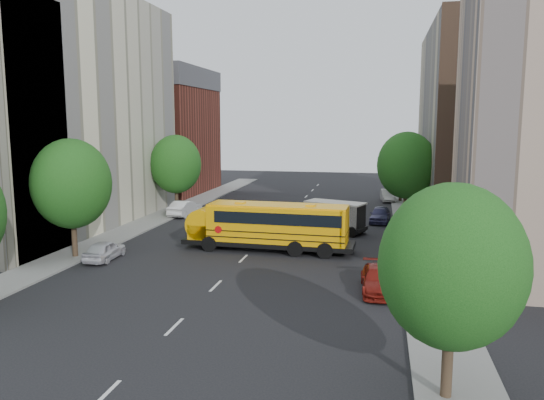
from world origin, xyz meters
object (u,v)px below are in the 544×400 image
(parked_car_1, at_px, (185,208))
(parked_car_4, at_px, (380,215))
(safari_truck, at_px, (330,216))
(parked_car_0, at_px, (104,250))
(school_bus, at_px, (267,224))
(parked_car_5, at_px, (388,195))
(street_tree_1, at_px, (71,184))
(street_tree_2, at_px, (176,164))
(street_tree_4, at_px, (407,165))
(street_tree_5, at_px, (402,160))
(street_tree_3, at_px, (452,266))
(parked_car_3, at_px, (379,280))

(parked_car_1, height_order, parked_car_4, parked_car_1)
(safari_truck, distance_m, parked_car_0, 18.05)
(school_bus, relative_size, parked_car_5, 2.99)
(street_tree_1, relative_size, parked_car_5, 1.95)
(street_tree_2, height_order, safari_truck, street_tree_2)
(street_tree_4, bearing_deg, street_tree_5, 90.00)
(street_tree_3, height_order, parked_car_5, street_tree_3)
(street_tree_4, relative_size, parked_car_3, 1.79)
(street_tree_5, xyz_separation_m, parked_car_4, (-2.20, -13.18, -3.99))
(safari_truck, bearing_deg, street_tree_1, -122.95)
(parked_car_4, bearing_deg, safari_truck, -123.28)
(safari_truck, distance_m, parked_car_1, 15.18)
(street_tree_2, relative_size, parked_car_5, 1.90)
(parked_car_3, relative_size, parked_car_5, 1.12)
(parked_car_4, bearing_deg, street_tree_4, 33.14)
(street_tree_1, relative_size, parked_car_4, 1.89)
(parked_car_4, xyz_separation_m, parked_car_5, (0.80, 13.18, -0.04))
(parked_car_1, bearing_deg, street_tree_1, 90.86)
(school_bus, distance_m, parked_car_3, 11.03)
(safari_truck, relative_size, parked_car_0, 1.64)
(street_tree_2, bearing_deg, street_tree_1, -90.00)
(street_tree_4, xyz_separation_m, school_bus, (-9.97, -13.45, -3.19))
(parked_car_4, bearing_deg, parked_car_0, -131.12)
(street_tree_2, distance_m, parked_car_5, 24.20)
(street_tree_1, xyz_separation_m, street_tree_2, (0.00, 18.00, -0.12))
(street_tree_3, bearing_deg, parked_car_0, 144.97)
(street_tree_1, height_order, street_tree_4, street_tree_4)
(street_tree_5, xyz_separation_m, safari_truck, (-6.21, -18.26, -3.36))
(street_tree_5, distance_m, parked_car_4, 13.94)
(safari_truck, bearing_deg, parked_car_5, 95.68)
(street_tree_2, height_order, parked_car_4, street_tree_2)
(parked_car_0, height_order, parked_car_4, parked_car_4)
(school_bus, xyz_separation_m, parked_car_5, (8.57, 25.46, -1.22))
(parked_car_3, bearing_deg, street_tree_5, 82.53)
(parked_car_0, distance_m, parked_car_4, 24.43)
(street_tree_1, bearing_deg, parked_car_3, -9.14)
(street_tree_4, height_order, parked_car_5, street_tree_4)
(school_bus, height_order, parked_car_4, school_bus)
(parked_car_0, relative_size, parked_car_4, 0.92)
(street_tree_1, xyz_separation_m, street_tree_5, (22.00, 30.00, -0.25))
(street_tree_4, xyz_separation_m, parked_car_5, (-1.40, 12.01, -4.41))
(school_bus, bearing_deg, street_tree_2, 134.07)
(parked_car_3, bearing_deg, parked_car_5, 84.95)
(street_tree_4, height_order, parked_car_4, street_tree_4)
(parked_car_1, bearing_deg, parked_car_0, 98.45)
(street_tree_2, relative_size, parked_car_0, 2.01)
(street_tree_1, height_order, parked_car_5, street_tree_1)
(street_tree_2, distance_m, street_tree_3, 38.83)
(parked_car_4, bearing_deg, parked_car_5, 91.50)
(parked_car_1, bearing_deg, parked_car_5, -139.26)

